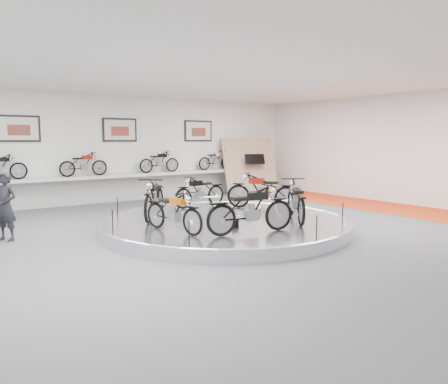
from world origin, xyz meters
TOP-DOWN VIEW (x-y plane):
  - floor at (0.00, 0.00)m, footprint 16.00×16.00m
  - ceiling at (0.00, 0.00)m, footprint 16.00×16.00m
  - wall_back at (0.00, 7.00)m, footprint 16.00×0.00m
  - wall_right at (8.00, 0.00)m, footprint 0.00×14.00m
  - orange_carpet_strip at (6.80, 0.00)m, footprint 2.40×12.60m
  - dado_band at (0.00, 6.98)m, footprint 15.68×0.04m
  - display_platform at (0.00, 0.30)m, footprint 6.40×6.40m
  - platform_rim at (0.00, 0.30)m, footprint 6.40×6.40m
  - shelf at (0.00, 6.70)m, footprint 11.00×0.55m
  - poster_left at (-3.50, 6.96)m, footprint 1.35×0.06m
  - poster_center at (0.00, 6.96)m, footprint 1.35×0.06m
  - poster_right at (3.50, 6.96)m, footprint 1.35×0.06m
  - display_panel at (5.60, 6.10)m, footprint 2.56×1.52m
  - shelf_bike_b at (-1.50, 6.70)m, footprint 1.22×0.43m
  - shelf_bike_c at (1.50, 6.70)m, footprint 1.22×0.43m
  - shelf_bike_d at (4.20, 6.70)m, footprint 1.22×0.43m
  - bike_a at (1.86, 0.97)m, footprint 1.59×1.85m
  - bike_b at (0.62, 2.42)m, footprint 1.64×0.71m
  - bike_c at (-1.42, 1.47)m, footprint 1.64×1.82m
  - bike_d at (-1.86, -0.32)m, footprint 0.84×1.63m
  - bike_e at (-0.57, -1.44)m, footprint 1.88×0.95m
  - bike_f at (1.30, -0.96)m, footprint 1.53×1.82m
  - visitor at (-4.78, 2.39)m, footprint 0.67×0.70m

SIDE VIEW (x-z plane):
  - floor at x=0.00m, z-range 0.00..0.00m
  - orange_carpet_strip at x=6.80m, z-range 0.00..0.01m
  - display_platform at x=0.00m, z-range 0.00..0.30m
  - platform_rim at x=0.00m, z-range 0.22..0.32m
  - dado_band at x=0.00m, z-range 0.00..1.10m
  - bike_d at x=-1.86m, z-range 0.30..1.21m
  - bike_b at x=0.62m, z-range 0.30..1.24m
  - visitor at x=-4.78m, z-range 0.00..1.60m
  - bike_f at x=1.30m, z-range 0.30..1.35m
  - bike_e at x=-0.57m, z-range 0.30..1.36m
  - bike_a at x=1.86m, z-range 0.30..1.37m
  - bike_c at x=-1.42m, z-range 0.30..1.37m
  - shelf at x=0.00m, z-range 0.95..1.05m
  - display_panel at x=5.60m, z-range 0.10..2.40m
  - shelf_bike_b at x=-1.50m, z-range 1.05..1.78m
  - shelf_bike_c at x=1.50m, z-range 1.05..1.78m
  - shelf_bike_d at x=4.20m, z-range 1.05..1.78m
  - wall_back at x=0.00m, z-range -6.00..10.00m
  - wall_right at x=8.00m, z-range -5.00..9.00m
  - poster_left at x=-3.50m, z-range 2.26..3.14m
  - poster_center at x=0.00m, z-range 2.26..3.14m
  - poster_right at x=3.50m, z-range 2.26..3.14m
  - ceiling at x=0.00m, z-range 4.00..4.00m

